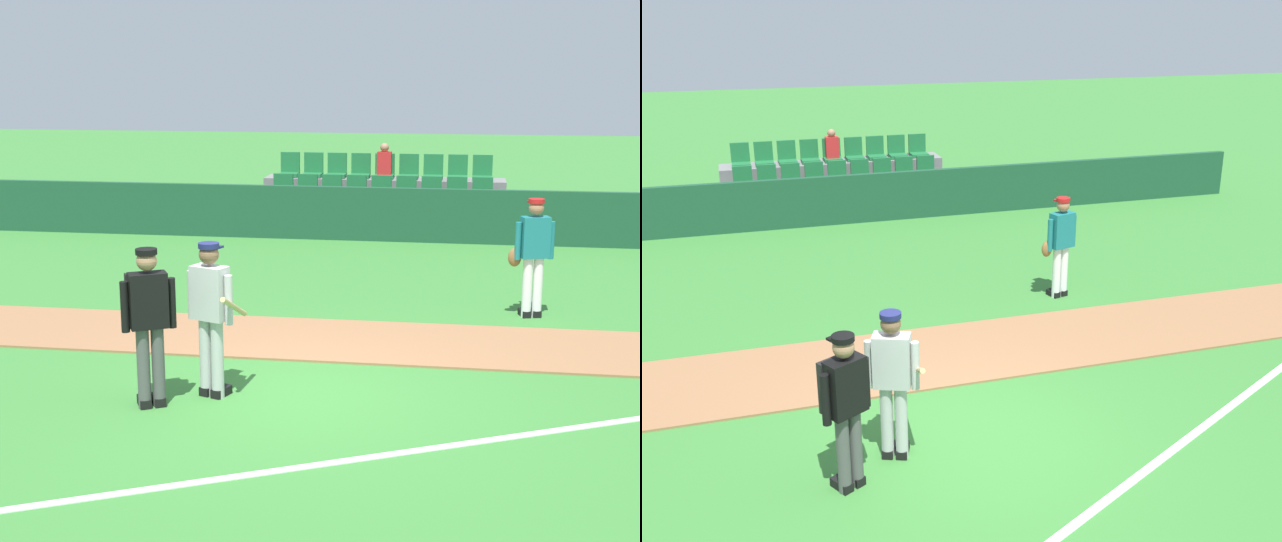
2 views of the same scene
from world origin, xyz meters
TOP-DOWN VIEW (x-y plane):
  - ground_plane at (0.00, 0.00)m, footprint 80.00×80.00m
  - infield_dirt_path at (0.00, 2.17)m, footprint 28.00×1.93m
  - foul_line_chalk at (3.00, -0.50)m, footprint 10.67×5.66m
  - dugout_fence at (0.00, 9.47)m, footprint 20.00×0.16m
  - stadium_bleachers at (0.00, 10.92)m, footprint 5.55×2.10m
  - batter_grey_jersey at (-0.92, -0.15)m, footprint 0.60×0.80m
  - umpire_home_plate at (-1.49, -0.55)m, footprint 0.54×0.45m
  - runner_teal_jersey at (2.82, 3.81)m, footprint 0.67×0.38m

SIDE VIEW (x-z plane):
  - ground_plane at x=0.00m, z-range 0.00..0.00m
  - foul_line_chalk at x=3.00m, z-range 0.00..0.01m
  - infield_dirt_path at x=0.00m, z-range 0.00..0.03m
  - stadium_bleachers at x=0.00m, z-range -0.46..1.44m
  - dugout_fence at x=0.00m, z-range 0.00..1.13m
  - runner_teal_jersey at x=2.82m, z-range 0.08..1.84m
  - batter_grey_jersey at x=-0.92m, z-range 0.09..1.85m
  - umpire_home_plate at x=-1.49m, z-range 0.12..1.88m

